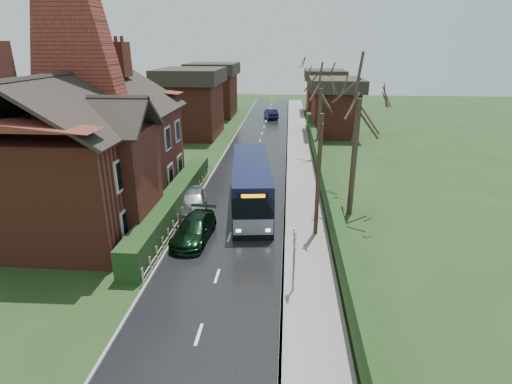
# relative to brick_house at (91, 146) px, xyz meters

# --- Properties ---
(ground) EXTENTS (140.00, 140.00, 0.00)m
(ground) POSITION_rel_brick_house_xyz_m (8.73, -4.78, -4.38)
(ground) COLOR #2D421C
(ground) RESTS_ON ground
(road) EXTENTS (6.00, 100.00, 0.02)m
(road) POSITION_rel_brick_house_xyz_m (8.73, 5.22, -4.37)
(road) COLOR black
(road) RESTS_ON ground
(pavement) EXTENTS (2.50, 100.00, 0.14)m
(pavement) POSITION_rel_brick_house_xyz_m (12.98, 5.22, -4.31)
(pavement) COLOR slate
(pavement) RESTS_ON ground
(kerb_right) EXTENTS (0.12, 100.00, 0.14)m
(kerb_right) POSITION_rel_brick_house_xyz_m (11.78, 5.22, -4.31)
(kerb_right) COLOR gray
(kerb_right) RESTS_ON ground
(kerb_left) EXTENTS (0.12, 100.00, 0.10)m
(kerb_left) POSITION_rel_brick_house_xyz_m (5.68, 5.22, -4.33)
(kerb_left) COLOR gray
(kerb_left) RESTS_ON ground
(front_hedge) EXTENTS (1.20, 16.00, 1.60)m
(front_hedge) POSITION_rel_brick_house_xyz_m (4.83, 0.22, -3.58)
(front_hedge) COLOR black
(front_hedge) RESTS_ON ground
(picket_fence) EXTENTS (0.10, 16.00, 0.90)m
(picket_fence) POSITION_rel_brick_house_xyz_m (5.58, 0.22, -3.93)
(picket_fence) COLOR gray
(picket_fence) RESTS_ON ground
(right_wall_hedge) EXTENTS (0.60, 50.00, 1.80)m
(right_wall_hedge) POSITION_rel_brick_house_xyz_m (14.53, 5.22, -3.36)
(right_wall_hedge) COLOR maroon
(right_wall_hedge) RESTS_ON ground
(brick_house) EXTENTS (9.30, 14.60, 10.30)m
(brick_house) POSITION_rel_brick_house_xyz_m (0.00, 0.00, 0.00)
(brick_house) COLOR maroon
(brick_house) RESTS_ON ground
(bus) EXTENTS (3.44, 10.30, 3.07)m
(bus) POSITION_rel_brick_house_xyz_m (9.54, 1.88, -2.85)
(bus) COLOR black
(bus) RESTS_ON ground
(car_silver) EXTENTS (2.77, 4.77, 1.53)m
(car_silver) POSITION_rel_brick_house_xyz_m (5.93, 0.51, -3.61)
(car_silver) COLOR #B0AFB4
(car_silver) RESTS_ON ground
(car_green) EXTENTS (2.06, 4.47, 1.27)m
(car_green) POSITION_rel_brick_house_xyz_m (6.85, -3.15, -3.74)
(car_green) COLOR black
(car_green) RESTS_ON ground
(car_distant) EXTENTS (2.39, 4.49, 1.41)m
(car_distant) POSITION_rel_brick_house_xyz_m (9.34, 35.42, -3.67)
(car_distant) COLOR black
(car_distant) RESTS_ON ground
(bus_stop_sign) EXTENTS (0.14, 0.46, 3.04)m
(bus_stop_sign) POSITION_rel_brick_house_xyz_m (12.24, -7.78, -2.37)
(bus_stop_sign) COLOR slate
(bus_stop_sign) RESTS_ON ground
(telegraph_pole) EXTENTS (0.24, 0.88, 6.86)m
(telegraph_pole) POSITION_rel_brick_house_xyz_m (13.53, -2.14, -0.90)
(telegraph_pole) COLOR #312115
(telegraph_pole) RESTS_ON ground
(tree_right_near) EXTENTS (4.77, 4.77, 10.31)m
(tree_right_near) POSITION_rel_brick_house_xyz_m (15.90, 1.22, 3.33)
(tree_right_near) COLOR #382A21
(tree_right_near) RESTS_ON ground
(tree_right_far) EXTENTS (4.73, 4.73, 9.15)m
(tree_right_far) POSITION_rel_brick_house_xyz_m (14.73, 14.73, 2.46)
(tree_right_far) COLOR #372B20
(tree_right_far) RESTS_ON ground
(tree_house_side) EXTENTS (4.65, 4.65, 10.57)m
(tree_house_side) POSITION_rel_brick_house_xyz_m (-4.57, 5.22, 3.52)
(tree_house_side) COLOR #32271D
(tree_house_side) RESTS_ON ground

